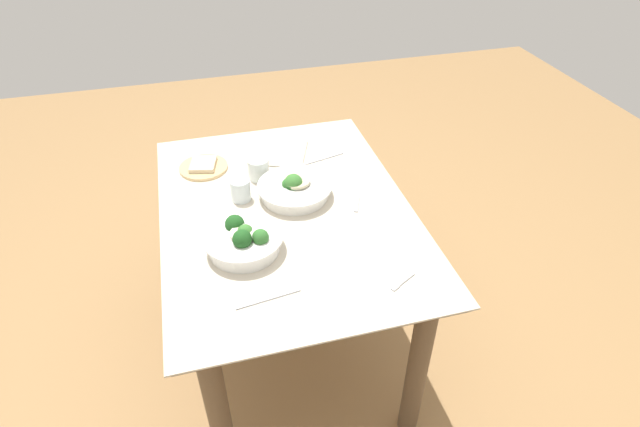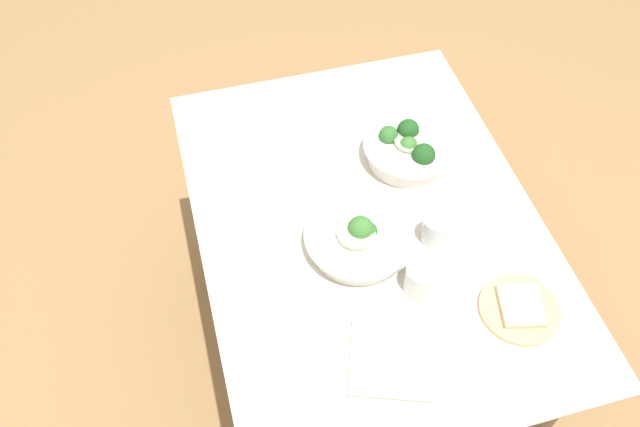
# 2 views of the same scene
# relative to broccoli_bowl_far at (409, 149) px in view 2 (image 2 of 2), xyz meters

# --- Properties ---
(ground_plane) EXTENTS (6.00, 6.00, 0.00)m
(ground_plane) POSITION_rel_broccoli_bowl_far_xyz_m (0.18, -0.17, -0.76)
(ground_plane) COLOR #9E7547
(dining_table) EXTENTS (1.17, 0.85, 0.72)m
(dining_table) POSITION_rel_broccoli_bowl_far_xyz_m (0.18, -0.17, -0.17)
(dining_table) COLOR beige
(dining_table) RESTS_ON ground_plane
(broccoli_bowl_far) EXTENTS (0.25, 0.25, 0.10)m
(broccoli_bowl_far) POSITION_rel_broccoli_bowl_far_xyz_m (0.00, 0.00, 0.00)
(broccoli_bowl_far) COLOR white
(broccoli_bowl_far) RESTS_ON dining_table
(broccoli_bowl_near) EXTENTS (0.27, 0.27, 0.09)m
(broccoli_bowl_near) POSITION_rel_broccoli_bowl_far_xyz_m (0.24, -0.21, -0.01)
(broccoli_bowl_near) COLOR white
(broccoli_bowl_near) RESTS_ON dining_table
(bread_side_plate) EXTENTS (0.19, 0.19, 0.03)m
(bread_side_plate) POSITION_rel_broccoli_bowl_far_xyz_m (0.51, 0.09, -0.03)
(bread_side_plate) COLOR #D6B27A
(bread_side_plate) RESTS_ON dining_table
(water_glass_center) EXTENTS (0.07, 0.07, 0.08)m
(water_glass_center) POSITION_rel_broccoli_bowl_far_xyz_m (0.27, -0.03, 0.00)
(water_glass_center) COLOR silver
(water_glass_center) RESTS_ON dining_table
(water_glass_side) EXTENTS (0.08, 0.08, 0.08)m
(water_glass_side) POSITION_rel_broccoli_bowl_far_xyz_m (0.39, -0.11, 0.00)
(water_glass_side) COLOR silver
(water_glass_side) RESTS_ON dining_table
(fork_by_far_bowl) EXTENTS (0.06, 0.09, 0.00)m
(fork_by_far_bowl) POSITION_rel_broccoli_bowl_far_xyz_m (-0.27, -0.42, -0.04)
(fork_by_far_bowl) COLOR #B7B7BC
(fork_by_far_bowl) RESTS_ON dining_table
(fork_by_near_bowl) EXTENTS (0.10, 0.05, 0.00)m
(fork_by_near_bowl) POSITION_rel_broccoli_bowl_far_xyz_m (0.13, -0.42, -0.04)
(fork_by_near_bowl) COLOR #B7B7BC
(fork_by_near_bowl) RESTS_ON dining_table
(table_knife_left) EXTENTS (0.03, 0.19, 0.00)m
(table_knife_left) POSITION_rel_broccoli_bowl_far_xyz_m (-0.23, -0.03, -0.04)
(table_knife_left) COLOR #B7B7BC
(table_knife_left) RESTS_ON dining_table
(table_knife_right) EXTENTS (0.06, 0.19, 0.00)m
(table_knife_right) POSITION_rel_broccoli_bowl_far_xyz_m (0.46, -0.37, -0.04)
(table_knife_right) COLOR #B7B7BC
(table_knife_right) RESTS_ON dining_table
(napkin_folded_upper) EXTENTS (0.25, 0.24, 0.01)m
(napkin_folded_upper) POSITION_rel_broccoli_bowl_far_xyz_m (0.54, -0.23, -0.03)
(napkin_folded_upper) COLOR #B1A997
(napkin_folded_upper) RESTS_ON dining_table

